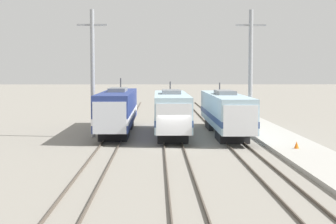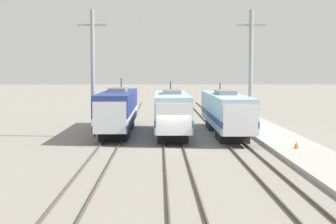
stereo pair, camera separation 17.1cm
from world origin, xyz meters
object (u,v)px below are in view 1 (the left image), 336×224
catenary_tower_right (251,72)px  traffic_cone (297,145)px  catenary_tower_left (93,72)px  locomotive_far_right (225,112)px  locomotive_center (171,112)px  locomotive_far_left (118,110)px

catenary_tower_right → traffic_cone: (1.78, -9.49, -5.20)m
catenary_tower_left → traffic_cone: 18.98m
locomotive_far_right → traffic_cone: size_ratio=37.66×
locomotive_center → catenary_tower_left: 7.79m
traffic_cone → catenary_tower_left: bearing=148.7°
locomotive_center → catenary_tower_left: catenary_tower_left is taller
locomotive_far_left → traffic_cone: locomotive_far_left is taller
catenary_tower_left → traffic_cone: bearing=-31.3°
locomotive_far_left → traffic_cone: (13.63, -12.42, -1.65)m
locomotive_far_left → traffic_cone: 18.52m
locomotive_far_left → locomotive_center: bearing=-26.2°
locomotive_far_right → catenary_tower_right: (2.00, -1.40, 3.65)m
locomotive_center → locomotive_far_left: bearing=153.8°
locomotive_far_right → catenary_tower_left: catenary_tower_left is taller
locomotive_center → catenary_tower_left: bearing=-175.7°
catenary_tower_left → traffic_cone: size_ratio=21.31×
locomotive_center → locomotive_far_right: (4.93, 0.89, -0.04)m
locomotive_far_left → locomotive_far_right: size_ratio=0.97×
locomotive_far_left → catenary_tower_left: bearing=-123.6°
locomotive_center → catenary_tower_right: size_ratio=1.48×
catenary_tower_right → traffic_cone: 10.97m
locomotive_center → locomotive_far_right: size_ratio=0.84×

